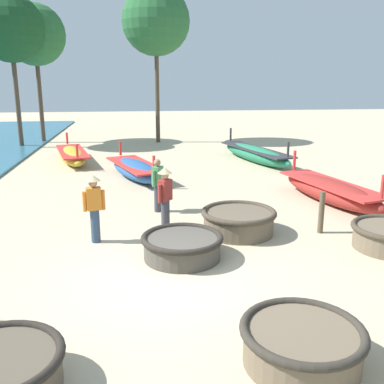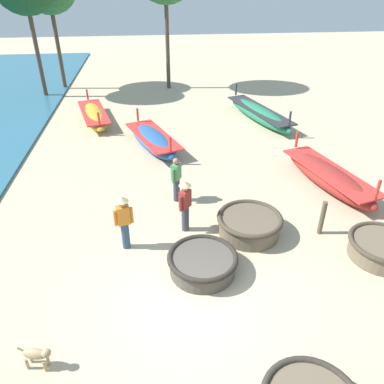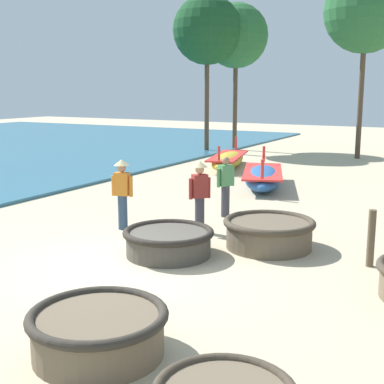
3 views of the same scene
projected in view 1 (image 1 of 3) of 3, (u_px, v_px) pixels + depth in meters
The scene contains 15 objects.
ground_plane at pixel (164, 280), 8.92m from camera, with size 80.00×80.00×0.00m, color #BCAD8C.
coracle_upturned at pixel (302, 343), 6.28m from camera, with size 1.77×1.77×0.59m.
coracle_far_right at pixel (239, 220), 11.44m from camera, with size 1.92×1.92×0.62m.
coracle_beside_post at pixel (182, 245), 9.89m from camera, with size 1.82×1.82×0.54m.
long_boat_ochre_hull at pixel (136, 169), 17.39m from camera, with size 2.56×4.23×1.19m.
long_boat_red_hull at pixel (331, 191), 14.11m from camera, with size 2.27×4.64×1.33m.
long_boat_white_hull at pixel (256, 154), 20.58m from camera, with size 2.52×5.46×1.27m.
long_boat_green_hull at pixel (72, 155), 20.45m from camera, with size 2.13×4.43×1.12m.
fisherman_with_hat at pixel (158, 184), 13.09m from camera, with size 0.36×0.47×1.57m.
fisherman_hauling at pixel (165, 195), 11.46m from camera, with size 0.39×0.42×1.67m.
fisherman_standing_right at pixel (94, 204), 10.67m from camera, with size 0.52×0.36×1.67m.
mooring_post_inland at pixel (321, 212), 11.40m from camera, with size 0.14×0.14×1.09m, color brown.
tree_rightmost at pixel (10, 29), 23.06m from camera, with size 3.48×3.48×7.93m.
tree_center at pixel (35, 35), 24.84m from camera, with size 3.37×3.37×7.69m.
tree_left_mid at pixel (156, 21), 24.76m from camera, with size 3.78×3.78×8.62m.
Camera 1 is at (-0.34, -8.18, 3.99)m, focal length 42.00 mm.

